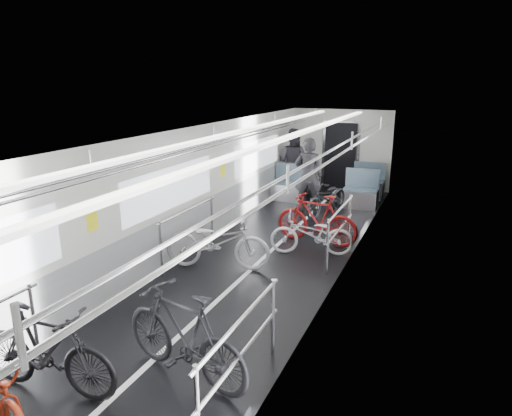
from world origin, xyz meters
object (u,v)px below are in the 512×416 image
at_px(bike_left_mid, 47,350).
at_px(bike_right_mid, 312,234).
at_px(bike_left_far, 218,242).
at_px(bike_right_far, 317,219).
at_px(bike_right_near, 184,334).
at_px(bike_aisle, 327,198).
at_px(person_seated, 293,162).
at_px(person_standing, 308,175).

xyz_separation_m(bike_left_mid, bike_right_mid, (1.44, 4.97, -0.09)).
relative_size(bike_left_far, bike_right_far, 1.08).
bearing_deg(bike_right_near, bike_right_mid, -170.22).
distance_m(bike_left_far, bike_right_near, 3.11).
distance_m(bike_right_near, bike_right_far, 4.84).
height_order(bike_aisle, person_seated, person_seated).
height_order(bike_left_mid, bike_aisle, bike_left_mid).
bearing_deg(person_seated, bike_right_near, 107.97).
relative_size(bike_right_near, bike_right_mid, 1.15).
bearing_deg(person_standing, bike_aisle, 160.14).
bearing_deg(person_seated, bike_right_mid, 120.26).
xyz_separation_m(bike_aisle, person_seated, (-1.49, 1.72, 0.51)).
height_order(bike_left_mid, bike_left_far, bike_left_mid).
bearing_deg(bike_right_far, bike_right_near, 4.02).
height_order(bike_right_mid, person_seated, person_seated).
xyz_separation_m(bike_right_near, bike_right_mid, (0.24, 4.18, -0.13)).
bearing_deg(person_seated, person_standing, 127.77).
height_order(bike_left_far, bike_aisle, bike_left_far).
relative_size(bike_right_far, bike_aisle, 1.01).
xyz_separation_m(bike_left_far, bike_right_near, (1.11, -2.91, 0.05)).
relative_size(bike_left_mid, bike_right_mid, 1.07).
height_order(bike_right_far, bike_aisle, bike_right_far).
relative_size(bike_left_mid, person_standing, 0.89).
bearing_deg(bike_right_far, bike_aisle, -165.67).
bearing_deg(bike_right_near, person_seated, -156.16).
xyz_separation_m(bike_aisle, person_standing, (-0.53, 0.10, 0.50)).
relative_size(bike_right_near, person_seated, 0.94).
bearing_deg(bike_right_mid, bike_right_far, 171.27).
bearing_deg(person_seated, bike_left_mid, 99.84).
relative_size(bike_left_mid, bike_aisle, 0.99).
distance_m(bike_right_far, person_standing, 2.33).
bearing_deg(bike_right_far, bike_left_far, -27.39).
xyz_separation_m(bike_right_mid, person_standing, (-0.92, 2.79, 0.53)).
relative_size(bike_left_mid, bike_right_far, 0.98).
relative_size(bike_right_mid, person_seated, 0.82).
distance_m(bike_left_far, bike_right_far, 2.31).
relative_size(bike_left_mid, person_seated, 0.88).
distance_m(bike_right_mid, bike_aisle, 2.71).
xyz_separation_m(bike_left_far, person_standing, (0.43, 4.06, 0.45)).
relative_size(bike_right_mid, person_standing, 0.83).
bearing_deg(bike_right_far, bike_left_mid, -7.71).
xyz_separation_m(bike_right_far, person_seated, (-1.79, 3.75, 0.44)).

